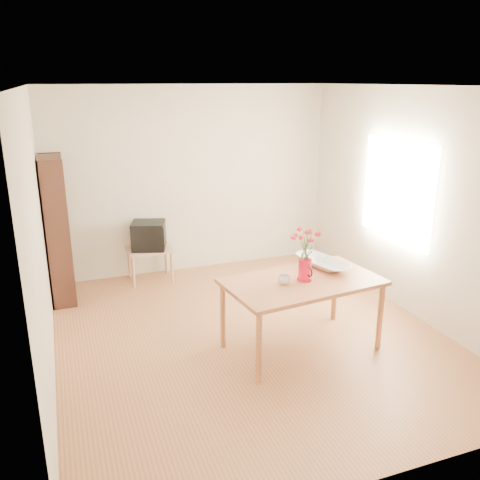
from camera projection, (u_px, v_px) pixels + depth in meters
name	position (u px, v px, depth m)	size (l,w,h in m)	color
room	(253.00, 220.00, 5.13)	(4.50, 4.50, 4.50)	brown
table	(302.00, 287.00, 5.07)	(1.63, 1.05, 0.75)	#A35E38
tv_stand	(150.00, 253.00, 6.93)	(0.60, 0.45, 0.46)	tan
bookshelf	(58.00, 235.00, 6.22)	(0.28, 0.70, 1.80)	black
pitcher	(305.00, 271.00, 5.02)	(0.15, 0.22, 0.22)	red
flowers	(306.00, 243.00, 4.93)	(0.25, 0.25, 0.36)	#E33547
mug	(284.00, 280.00, 4.93)	(0.12, 0.12, 0.09)	white
bowl	(323.00, 247.00, 5.36)	(0.46, 0.46, 0.44)	white
teacup_a	(320.00, 251.00, 5.36)	(0.07, 0.07, 0.07)	white
teacup_b	(326.00, 250.00, 5.41)	(0.07, 0.07, 0.06)	white
television	(149.00, 235.00, 6.86)	(0.53, 0.51, 0.37)	black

